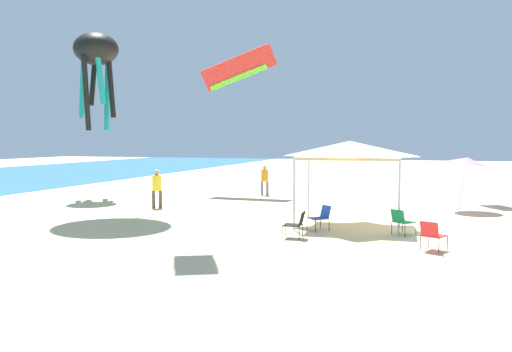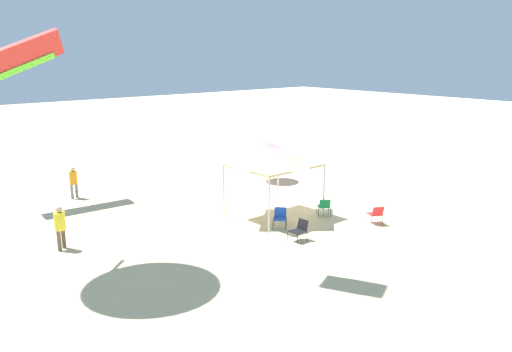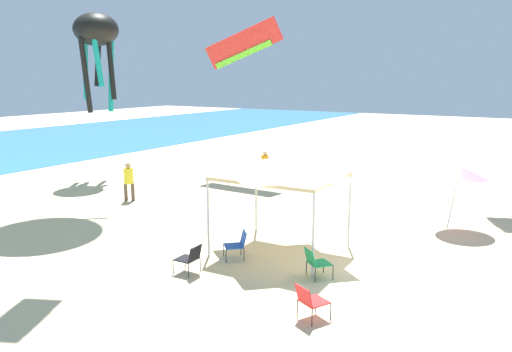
# 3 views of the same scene
# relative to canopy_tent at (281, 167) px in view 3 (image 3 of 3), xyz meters

# --- Properties ---
(ground) EXTENTS (120.00, 120.00, 0.10)m
(ground) POSITION_rel_canopy_tent_xyz_m (-0.15, -2.21, -2.66)
(ground) COLOR beige
(canopy_tent) EXTENTS (3.06, 3.50, 2.93)m
(canopy_tent) POSITION_rel_canopy_tent_xyz_m (0.00, 0.00, 0.00)
(canopy_tent) COLOR #B7B7BC
(canopy_tent) RESTS_ON ground
(beach_umbrella) EXTENTS (1.93, 1.94, 2.39)m
(beach_umbrella) POSITION_rel_canopy_tent_xyz_m (5.15, -4.17, -0.53)
(beach_umbrella) COLOR silver
(beach_umbrella) RESTS_ON ground
(folding_chair_right_of_tent) EXTENTS (0.56, 0.64, 0.82)m
(folding_chair_right_of_tent) POSITION_rel_canopy_tent_xyz_m (-2.84, 1.22, -2.13)
(folding_chair_right_of_tent) COLOR black
(folding_chair_right_of_tent) RESTS_ON ground
(folding_chair_left_of_tent) EXTENTS (0.81, 0.79, 0.82)m
(folding_chair_left_of_tent) POSITION_rel_canopy_tent_xyz_m (-1.34, -1.79, -2.13)
(folding_chair_left_of_tent) COLOR black
(folding_chair_left_of_tent) RESTS_ON ground
(folding_chair_near_cooler) EXTENTS (0.79, 0.74, 0.82)m
(folding_chair_near_cooler) POSITION_rel_canopy_tent_xyz_m (-3.51, -2.65, -2.13)
(folding_chair_near_cooler) COLOR black
(folding_chair_near_cooler) RESTS_ON ground
(folding_chair_facing_ocean) EXTENTS (0.80, 0.81, 0.82)m
(folding_chair_facing_ocean) POSITION_rel_canopy_tent_xyz_m (-1.22, 0.76, -2.13)
(folding_chair_facing_ocean) COLOR black
(folding_chair_facing_ocean) RESTS_ON ground
(person_by_tent) EXTENTS (0.40, 0.40, 1.68)m
(person_by_tent) POSITION_rel_canopy_tent_xyz_m (2.15, 8.59, -1.62)
(person_by_tent) COLOR brown
(person_by_tent) RESTS_ON ground
(person_near_umbrella) EXTENTS (0.39, 0.42, 1.62)m
(person_near_umbrella) POSITION_rel_canopy_tent_xyz_m (8.58, 5.60, -1.65)
(person_near_umbrella) COLOR slate
(person_near_umbrella) RESTS_ON ground
(kite_parafoil_red) EXTENTS (1.04, 4.25, 2.57)m
(kite_parafoil_red) POSITION_rel_canopy_tent_xyz_m (9.22, 7.30, 4.28)
(kite_parafoil_red) COLOR red
(kite_octopus_black) EXTENTS (2.26, 2.26, 5.01)m
(kite_octopus_black) POSITION_rel_canopy_tent_xyz_m (5.30, 13.68, 4.75)
(kite_octopus_black) COLOR black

